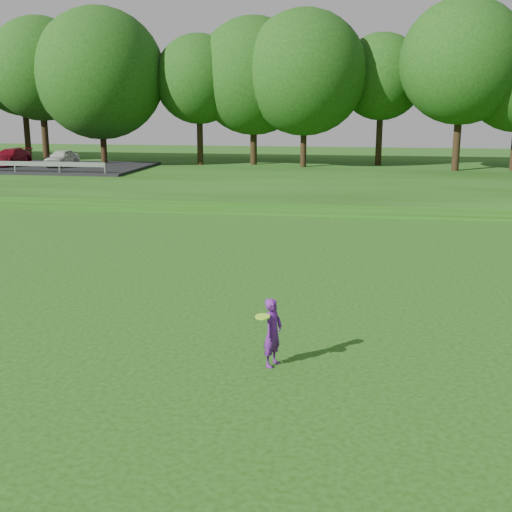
# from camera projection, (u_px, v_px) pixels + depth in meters

# --- Properties ---
(ground) EXTENTS (140.00, 140.00, 0.00)m
(ground) POSITION_uv_depth(u_px,v_px,m) (169.00, 387.00, 11.98)
(ground) COLOR #1C430D
(ground) RESTS_ON ground
(berm) EXTENTS (130.00, 30.00, 0.60)m
(berm) POSITION_uv_depth(u_px,v_px,m) (312.00, 176.00, 44.55)
(berm) COLOR #1C430D
(berm) RESTS_ON ground
(walking_path) EXTENTS (130.00, 1.60, 0.04)m
(walking_path) POSITION_uv_depth(u_px,v_px,m) (289.00, 212.00, 31.18)
(walking_path) COLOR gray
(walking_path) RESTS_ON ground
(treeline) EXTENTS (104.00, 7.00, 15.00)m
(treeline) POSITION_uv_depth(u_px,v_px,m) (318.00, 62.00, 46.59)
(treeline) COLOR #133C0D
(treeline) RESTS_ON berm
(woman) EXTENTS (0.55, 0.76, 1.41)m
(woman) POSITION_uv_depth(u_px,v_px,m) (273.00, 332.00, 12.82)
(woman) COLOR #5C1C7F
(woman) RESTS_ON ground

